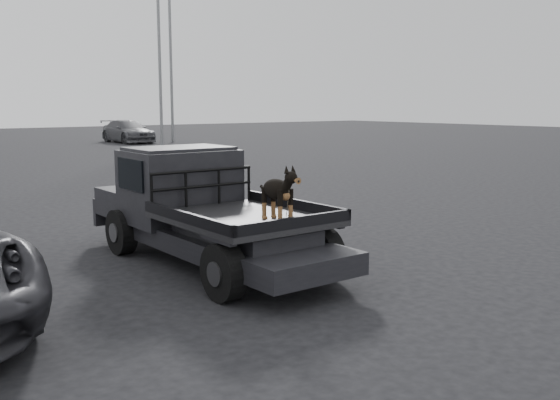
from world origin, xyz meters
TOP-DOWN VIEW (x-y plane):
  - ground at (0.00, 0.00)m, footprint 120.00×120.00m
  - flatbed_ute at (0.54, 1.49)m, footprint 2.00×5.40m
  - ute_cab at (0.54, 2.44)m, footprint 1.72×1.30m
  - headache_rack at (0.54, 1.69)m, footprint 1.80×0.08m
  - dog at (0.71, -0.04)m, footprint 0.32×0.60m
  - distant_car_b at (12.29, 31.17)m, footprint 2.01×4.95m
  - floodlight_mid at (12.87, 27.54)m, footprint 1.08×0.28m
  - floodlight_far at (14.85, 29.91)m, footprint 1.08×0.28m

SIDE VIEW (x-z plane):
  - ground at x=0.00m, z-range 0.00..0.00m
  - flatbed_ute at x=0.54m, z-range 0.00..0.92m
  - distant_car_b at x=12.29m, z-range 0.00..1.44m
  - headache_rack at x=0.54m, z-range 0.92..1.47m
  - dog at x=0.71m, z-range 0.92..1.66m
  - ute_cab at x=0.54m, z-range 0.92..1.80m
  - floodlight_mid at x=12.87m, z-range 0.59..13.21m
  - floodlight_far at x=14.85m, z-range 0.60..14.72m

